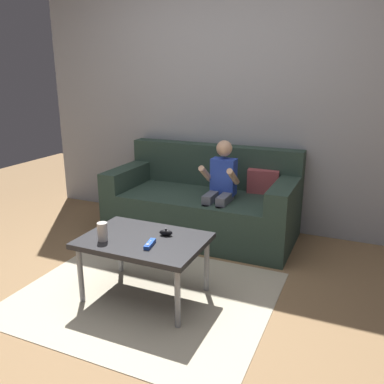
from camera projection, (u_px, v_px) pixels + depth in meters
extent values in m
plane|color=olive|center=(125.00, 316.00, 2.54)|extent=(8.03, 8.03, 0.00)
cube|color=#999EA8|center=(226.00, 97.00, 3.81)|extent=(4.01, 0.05, 2.50)
cube|color=#2D4238|center=(201.00, 214.00, 3.74)|extent=(1.70, 0.80, 0.41)
cube|color=#2D4238|center=(214.00, 165.00, 3.91)|extent=(1.70, 0.16, 0.40)
cube|color=#2D4238|center=(130.00, 175.00, 3.95)|extent=(0.18, 0.80, 0.19)
cube|color=#2D4238|center=(285.00, 193.00, 3.37)|extent=(0.18, 0.80, 0.19)
cube|color=#B24C51|center=(263.00, 181.00, 3.67)|extent=(0.29, 0.17, 0.23)
cylinder|color=slate|center=(205.00, 228.00, 3.42)|extent=(0.07, 0.07, 0.41)
cylinder|color=slate|center=(219.00, 230.00, 3.37)|extent=(0.07, 0.07, 0.41)
cube|color=slate|center=(211.00, 197.00, 3.46)|extent=(0.08, 0.26, 0.08)
cube|color=slate|center=(225.00, 199.00, 3.42)|extent=(0.08, 0.26, 0.08)
cube|color=blue|center=(224.00, 177.00, 3.51)|extent=(0.21, 0.12, 0.32)
cylinder|color=#DBAA87|center=(206.00, 174.00, 3.44)|extent=(0.05, 0.23, 0.18)
cylinder|color=#DBAA87|center=(233.00, 177.00, 3.35)|extent=(0.05, 0.23, 0.18)
sphere|color=#DBAA87|center=(224.00, 148.00, 3.44)|extent=(0.14, 0.14, 0.14)
cube|color=#232326|center=(144.00, 241.00, 2.65)|extent=(0.81, 0.56, 0.04)
cylinder|color=gray|center=(81.00, 275.00, 2.65)|extent=(0.04, 0.04, 0.39)
cylinder|color=gray|center=(178.00, 298.00, 2.37)|extent=(0.04, 0.04, 0.39)
cylinder|color=gray|center=(120.00, 248.00, 3.05)|extent=(0.04, 0.04, 0.39)
cylinder|color=gray|center=(207.00, 265.00, 2.78)|extent=(0.04, 0.04, 0.39)
cube|color=#BCB299|center=(146.00, 295.00, 2.77)|extent=(1.69, 1.40, 0.01)
cube|color=blue|center=(150.00, 244.00, 2.53)|extent=(0.06, 0.14, 0.02)
cylinder|color=#99999E|center=(148.00, 244.00, 2.49)|extent=(0.02, 0.02, 0.00)
cylinder|color=silver|center=(150.00, 242.00, 2.52)|extent=(0.01, 0.01, 0.00)
cylinder|color=silver|center=(151.00, 241.00, 2.54)|extent=(0.01, 0.01, 0.00)
ellipsoid|color=black|center=(166.00, 233.00, 2.69)|extent=(0.10, 0.06, 0.04)
cylinder|color=#4C4C51|center=(166.00, 229.00, 2.68)|extent=(0.02, 0.02, 0.01)
cylinder|color=silver|center=(103.00, 232.00, 2.60)|extent=(0.07, 0.07, 0.12)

